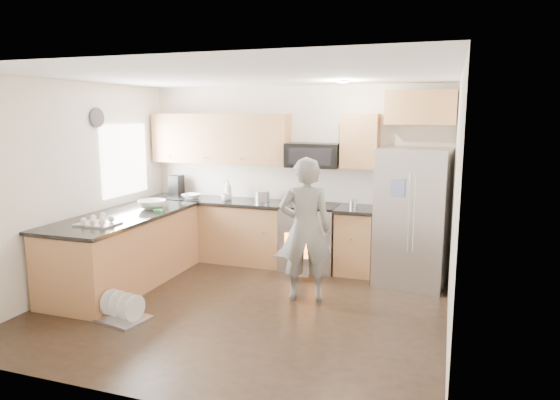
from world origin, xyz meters
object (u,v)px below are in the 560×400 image
at_px(stove_range, 311,222).
at_px(dish_rack, 123,313).
at_px(refrigerator, 413,217).
at_px(person, 305,229).

relative_size(stove_range, dish_rack, 3.07).
bearing_deg(refrigerator, stove_range, 177.78).
xyz_separation_m(stove_range, person, (0.26, -1.20, 0.18)).
bearing_deg(stove_range, person, -77.73).
bearing_deg(refrigerator, dish_rack, -134.56).
bearing_deg(person, dish_rack, 19.62).
distance_m(refrigerator, person, 1.50).
height_order(refrigerator, person, refrigerator).
bearing_deg(stove_range, dish_rack, -119.94).
distance_m(refrigerator, dish_rack, 3.68).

